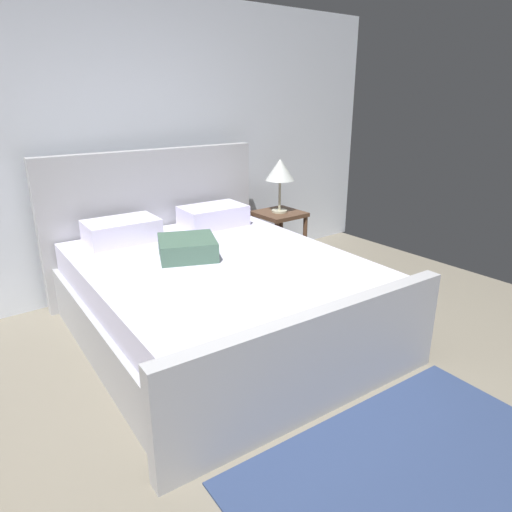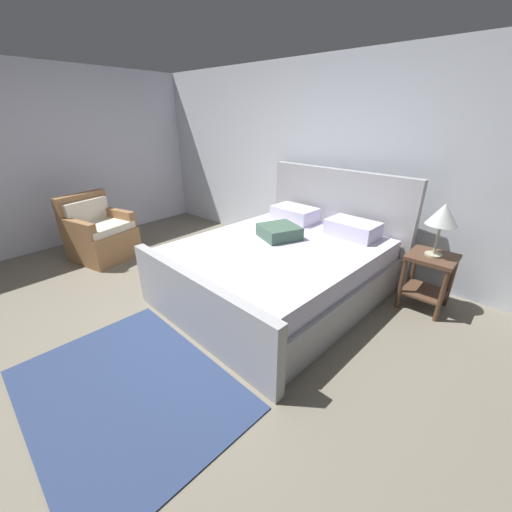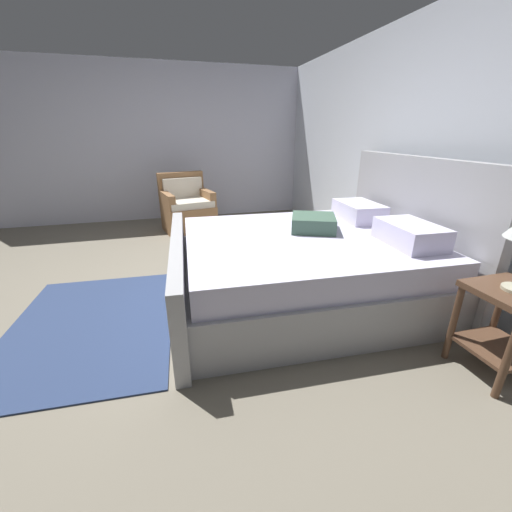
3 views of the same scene
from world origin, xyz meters
TOP-DOWN VIEW (x-y plane):
  - ground_plane at (0.00, 0.00)m, footprint 6.30×5.39m
  - wall_back at (0.00, 2.75)m, footprint 6.42×0.12m
  - bed at (0.35, 1.45)m, footprint 2.10×2.42m
  - nightstand_right at (1.66, 2.22)m, footprint 0.44×0.44m
  - table_lamp_right at (1.66, 2.22)m, footprint 0.29×0.29m
  - area_rug at (0.35, -0.47)m, footprint 1.84×1.38m

SIDE VIEW (x-z plane):
  - ground_plane at x=0.00m, z-range -0.02..0.00m
  - area_rug at x=0.35m, z-range 0.00..0.01m
  - bed at x=0.35m, z-range -0.30..0.99m
  - nightstand_right at x=1.66m, z-range 0.10..0.70m
  - table_lamp_right at x=1.66m, z-range 0.75..1.29m
  - wall_back at x=0.00m, z-range 0.00..2.57m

